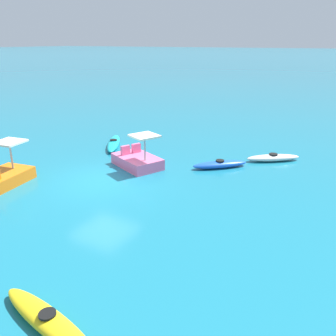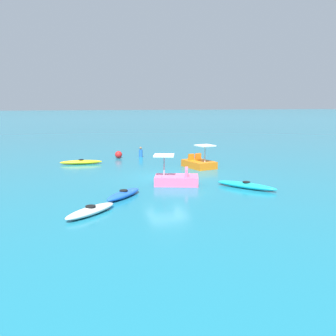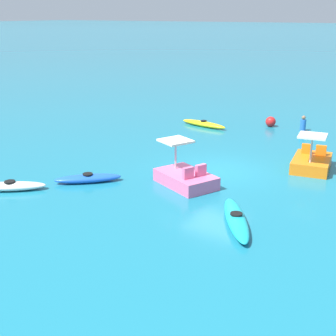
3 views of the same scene
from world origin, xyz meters
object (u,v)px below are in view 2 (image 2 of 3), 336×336
(kayak_cyan, at_px, (246,185))
(kayak_yellow, at_px, (81,162))
(pedal_boat_pink, at_px, (176,179))
(kayak_blue, at_px, (124,194))
(person_near_shore, at_px, (141,153))
(buoy_purple, at_px, (191,158))
(pedal_boat_orange, at_px, (199,163))
(kayak_white, at_px, (91,211))
(buoy_red, at_px, (119,155))

(kayak_cyan, relative_size, kayak_yellow, 1.02)
(pedal_boat_pink, bearing_deg, kayak_blue, 117.46)
(person_near_shore, bearing_deg, buoy_purple, -140.11)
(pedal_boat_orange, bearing_deg, pedal_boat_pink, 141.85)
(kayak_yellow, xyz_separation_m, kayak_white, (-13.11, 1.34, 0.00))
(kayak_white, xyz_separation_m, pedal_boat_pink, (4.02, -5.36, 0.17))
(kayak_blue, height_order, person_near_shore, person_near_shore)
(pedal_boat_orange, bearing_deg, kayak_yellow, 59.44)
(pedal_boat_pink, relative_size, buoy_purple, 5.10)
(buoy_purple, bearing_deg, kayak_yellow, 79.34)
(pedal_boat_pink, distance_m, buoy_purple, 8.68)
(kayak_white, height_order, person_near_shore, person_near_shore)
(person_near_shore, bearing_deg, kayak_yellow, 111.67)
(kayak_yellow, distance_m, pedal_boat_orange, 8.85)
(buoy_red, bearing_deg, buoy_purple, -126.39)
(buoy_red, distance_m, person_near_shore, 1.93)
(pedal_boat_pink, bearing_deg, kayak_white, 126.87)
(kayak_white, bearing_deg, pedal_boat_orange, -46.15)
(kayak_cyan, relative_size, buoy_red, 5.35)
(kayak_white, height_order, pedal_boat_pink, pedal_boat_pink)
(kayak_blue, relative_size, buoy_purple, 4.25)
(kayak_blue, bearing_deg, pedal_boat_orange, -47.85)
(kayak_cyan, xyz_separation_m, pedal_boat_pink, (2.19, 3.14, 0.17))
(kayak_cyan, height_order, kayak_blue, same)
(kayak_white, distance_m, buoy_red, 15.93)
(pedal_boat_pink, distance_m, person_near_shore, 11.26)
(pedal_boat_pink, xyz_separation_m, buoy_purple, (7.53, -4.33, -0.06))
(kayak_cyan, relative_size, kayak_blue, 1.37)
(kayak_cyan, relative_size, buoy_purple, 5.81)
(kayak_blue, xyz_separation_m, kayak_white, (-2.23, 1.92, 0.00))
(kayak_yellow, height_order, buoy_red, buoy_red)
(pedal_boat_pink, xyz_separation_m, person_near_shore, (11.19, -1.26, 0.05))
(buoy_purple, xyz_separation_m, buoy_red, (3.68, 4.99, 0.02))
(kayak_yellow, xyz_separation_m, buoy_purple, (-1.57, -8.34, 0.11))
(pedal_boat_orange, xyz_separation_m, buoy_red, (6.61, 4.27, -0.04))
(buoy_purple, distance_m, buoy_red, 6.20)
(kayak_cyan, bearing_deg, person_near_shore, 7.96)
(kayak_cyan, height_order, pedal_boat_orange, pedal_boat_orange)
(kayak_yellow, bearing_deg, pedal_boat_pink, -156.19)
(kayak_cyan, height_order, buoy_red, buoy_red)
(kayak_cyan, xyz_separation_m, kayak_yellow, (11.29, 7.15, 0.00))
(kayak_yellow, distance_m, buoy_purple, 8.49)
(pedal_boat_orange, bearing_deg, person_near_shore, 19.58)
(kayak_yellow, bearing_deg, kayak_blue, -176.99)
(kayak_white, relative_size, pedal_boat_orange, 0.96)
(kayak_blue, xyz_separation_m, buoy_purple, (9.31, -7.77, 0.11))
(pedal_boat_pink, height_order, buoy_red, pedal_boat_pink)
(kayak_blue, height_order, buoy_purple, buoy_purple)
(kayak_blue, height_order, pedal_boat_pink, pedal_boat_pink)
(kayak_yellow, xyz_separation_m, pedal_boat_orange, (-4.50, -7.62, 0.17))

